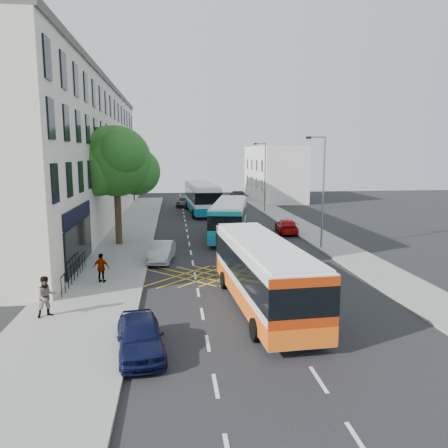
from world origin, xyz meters
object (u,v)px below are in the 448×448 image
object	(u,v)px
distant_car_grey	(184,202)
pedestrian_far	(102,268)
distant_car_dark	(237,196)
pedestrian_near	(46,297)
red_hatchback	(286,226)
parked_car_blue	(140,336)
bus_far	(201,197)
street_tree	(116,162)
parked_car_silver	(162,252)
lamp_near	(322,186)
bus_near	(262,272)
distant_car_silver	(225,199)
bus_mid	(229,218)
motorbike	(266,313)
lamp_far	(264,173)

from	to	relation	value
distant_car_grey	pedestrian_far	world-z (taller)	pedestrian_far
distant_car_dark	pedestrian_near	xyz separation A→B (m)	(-14.82, -46.31, 0.33)
red_hatchback	parked_car_blue	bearing A→B (deg)	71.09
red_hatchback	distant_car_dark	size ratio (longest dim) A/B	1.02
bus_far	parked_car_blue	bearing A→B (deg)	-100.41
street_tree	bus_far	xyz separation A→B (m)	(7.43, 17.76, -4.47)
red_hatchback	parked_car_silver	bearing A→B (deg)	47.79
lamp_near	bus_far	distance (m)	22.15
parked_car_silver	pedestrian_far	size ratio (longest dim) A/B	2.47
bus_near	bus_far	xyz separation A→B (m)	(-0.65, 32.07, 0.23)
lamp_near	distant_car_grey	xyz separation A→B (m)	(-9.11, 27.13, -4.00)
distant_car_silver	parked_car_blue	bearing A→B (deg)	73.88
bus_mid	distant_car_dark	xyz separation A→B (m)	(4.88, 28.94, -0.89)
lamp_near	motorbike	bearing A→B (deg)	-116.03
red_hatchback	motorbike	bearing A→B (deg)	80.83
bus_near	parked_car_blue	world-z (taller)	bus_near
distant_car_dark	pedestrian_far	world-z (taller)	pedestrian_far
parked_car_silver	distant_car_grey	size ratio (longest dim) A/B	0.87
bus_mid	distant_car_dark	world-z (taller)	bus_mid
street_tree	distant_car_dark	bearing A→B (deg)	66.53
parked_car_blue	red_hatchback	xyz separation A→B (m)	(11.03, 22.19, -0.04)
distant_car_grey	motorbike	bearing A→B (deg)	-82.79
street_tree	pedestrian_near	xyz separation A→B (m)	(-1.18, -14.90, -5.27)
lamp_near	pedestrian_far	distance (m)	16.48
distant_car_grey	distant_car_silver	xyz separation A→B (m)	(5.65, 2.14, 0.07)
red_hatchback	pedestrian_near	bearing A→B (deg)	58.39
parked_car_blue	distant_car_silver	xyz separation A→B (m)	(8.34, 44.82, 0.02)
bus_far	pedestrian_near	world-z (taller)	bus_far
distant_car_silver	distant_car_dark	xyz separation A→B (m)	(2.39, 5.11, 0.01)
bus_far	pedestrian_far	world-z (taller)	bus_far
pedestrian_far	distant_car_dark	bearing A→B (deg)	-90.85
street_tree	bus_mid	size ratio (longest dim) A/B	0.80
lamp_near	bus_near	world-z (taller)	lamp_near
street_tree	lamp_far	distance (m)	22.57
distant_car_silver	pedestrian_near	xyz separation A→B (m)	(-12.42, -41.20, 0.34)
pedestrian_near	parked_car_blue	bearing A→B (deg)	-71.34
distant_car_grey	bus_near	bearing A→B (deg)	-81.80
motorbike	parked_car_silver	bearing A→B (deg)	98.40
parked_car_silver	bus_near	bearing A→B (deg)	-54.86
red_hatchback	lamp_near	bearing A→B (deg)	104.09
distant_car_grey	pedestrian_near	world-z (taller)	pedestrian_near
street_tree	distant_car_grey	world-z (taller)	street_tree
bus_mid	distant_car_silver	xyz separation A→B (m)	(2.49, 23.83, -0.90)
lamp_near	bus_far	size ratio (longest dim) A/B	0.64
distant_car_silver	distant_car_dark	distance (m)	5.64
distant_car_grey	pedestrian_far	distance (m)	34.66
street_tree	pedestrian_far	xyz separation A→B (m)	(0.31, -10.09, -5.36)
pedestrian_near	pedestrian_far	distance (m)	5.03
street_tree	red_hatchback	bearing A→B (deg)	14.77
motorbike	pedestrian_far	xyz separation A→B (m)	(-7.25, 7.52, -0.02)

